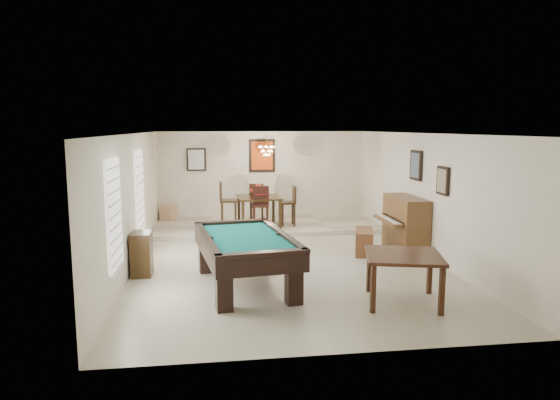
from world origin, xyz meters
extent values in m
cube|color=beige|center=(0.00, 0.00, -0.01)|extent=(6.00, 9.00, 0.02)
cube|color=silver|center=(0.00, 4.50, 1.30)|extent=(6.00, 0.04, 2.60)
cube|color=silver|center=(0.00, -4.50, 1.30)|extent=(6.00, 0.04, 2.60)
cube|color=silver|center=(-3.00, 0.00, 1.30)|extent=(0.04, 9.00, 2.60)
cube|color=silver|center=(3.00, 0.00, 1.30)|extent=(0.04, 9.00, 2.60)
cube|color=white|center=(0.00, 0.00, 2.60)|extent=(6.00, 9.00, 0.04)
cube|color=beige|center=(0.00, 3.25, 0.06)|extent=(6.00, 2.50, 0.12)
cube|color=white|center=(-2.97, -2.20, 1.40)|extent=(0.06, 1.00, 1.70)
cube|color=white|center=(-2.97, 0.60, 1.40)|extent=(0.06, 1.00, 1.70)
cube|color=brown|center=(1.79, 0.19, 0.26)|extent=(0.61, 1.00, 0.52)
cube|color=black|center=(-2.78, -0.81, 0.40)|extent=(0.36, 0.54, 0.81)
cube|color=tan|center=(-2.71, 4.18, 0.32)|extent=(0.47, 0.53, 0.40)
cube|color=#D84C14|center=(0.00, 4.46, 1.90)|extent=(0.75, 0.06, 0.95)
cube|color=white|center=(-1.90, 4.46, 1.80)|extent=(0.55, 0.06, 0.65)
cube|color=slate|center=(2.96, 0.30, 1.90)|extent=(0.06, 0.55, 0.65)
cube|color=gray|center=(2.96, -1.00, 1.70)|extent=(0.06, 0.45, 0.55)
camera|label=1|loc=(-1.46, -10.06, 2.73)|focal=32.00mm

